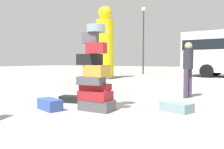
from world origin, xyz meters
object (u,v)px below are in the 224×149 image
(suitcase_black_white_trunk, at_px, (71,99))
(suitcase_navy_behind_tower, at_px, (50,104))
(suitcase_tower, at_px, (95,78))
(suitcase_slate_right_side, at_px, (176,107))
(lamp_post, at_px, (143,30))
(yellow_dummy_statue, at_px, (105,46))
(person_bearded_onlooker, at_px, (188,65))

(suitcase_black_white_trunk, bearing_deg, suitcase_navy_behind_tower, -88.09)
(suitcase_tower, height_order, suitcase_slate_right_side, suitcase_tower)
(suitcase_slate_right_side, distance_m, lamp_post, 14.97)
(suitcase_tower, bearing_deg, suitcase_navy_behind_tower, -153.45)
(suitcase_navy_behind_tower, relative_size, yellow_dummy_statue, 0.14)
(suitcase_navy_behind_tower, bearing_deg, person_bearded_onlooker, 74.07)
(suitcase_navy_behind_tower, xyz_separation_m, yellow_dummy_statue, (-4.16, 9.04, 1.95))
(suitcase_tower, xyz_separation_m, suitcase_navy_behind_tower, (-0.94, -0.47, -0.62))
(suitcase_navy_behind_tower, distance_m, person_bearded_onlooker, 4.25)
(suitcase_black_white_trunk, xyz_separation_m, yellow_dummy_statue, (-3.91, 8.02, 1.99))
(person_bearded_onlooker, height_order, lamp_post, lamp_post)
(suitcase_slate_right_side, bearing_deg, lamp_post, 135.14)
(suitcase_black_white_trunk, relative_size, yellow_dummy_statue, 0.12)
(suitcase_tower, height_order, suitcase_black_white_trunk, suitcase_tower)
(suitcase_black_white_trunk, relative_size, person_bearded_onlooker, 0.33)
(suitcase_slate_right_side, bearing_deg, suitcase_black_white_trunk, -154.84)
(person_bearded_onlooker, relative_size, yellow_dummy_statue, 0.36)
(suitcase_navy_behind_tower, distance_m, lamp_post, 15.29)
(yellow_dummy_statue, bearing_deg, suitcase_black_white_trunk, -63.99)
(suitcase_black_white_trunk, distance_m, suitcase_slate_right_side, 2.84)
(person_bearded_onlooker, bearing_deg, yellow_dummy_statue, -108.76)
(suitcase_slate_right_side, xyz_separation_m, person_bearded_onlooker, (-0.23, 2.13, 0.91))
(suitcase_slate_right_side, height_order, suitcase_navy_behind_tower, suitcase_navy_behind_tower)
(suitcase_tower, bearing_deg, suitcase_slate_right_side, 27.19)
(suitcase_slate_right_side, relative_size, lamp_post, 0.12)
(person_bearded_onlooker, height_order, yellow_dummy_statue, yellow_dummy_statue)
(yellow_dummy_statue, bearing_deg, suitcase_slate_right_side, -48.96)
(suitcase_slate_right_side, xyz_separation_m, lamp_post, (-6.31, 13.09, 3.59))
(person_bearded_onlooker, relative_size, lamp_post, 0.30)
(yellow_dummy_statue, bearing_deg, person_bearded_onlooker, -40.77)
(suitcase_black_white_trunk, bearing_deg, suitcase_tower, -36.79)
(suitcase_black_white_trunk, distance_m, suitcase_navy_behind_tower, 1.05)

